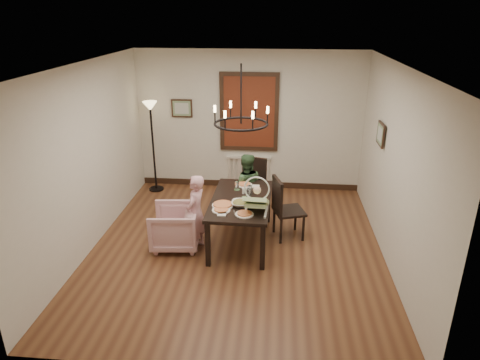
% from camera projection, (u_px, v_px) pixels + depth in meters
% --- Properties ---
extents(room_shell, '(4.51, 5.00, 2.81)m').
position_uv_depth(room_shell, '(239.00, 156.00, 6.56)').
color(room_shell, brown).
rests_on(room_shell, ground).
extents(dining_table, '(0.94, 1.63, 0.76)m').
position_uv_depth(dining_table, '(241.00, 204.00, 6.66)').
color(dining_table, black).
rests_on(dining_table, room_shell).
extents(chair_far, '(0.57, 0.57, 1.04)m').
position_uv_depth(chair_far, '(250.00, 188.00, 7.64)').
color(chair_far, black).
rests_on(chair_far, room_shell).
extents(chair_right, '(0.58, 0.58, 1.04)m').
position_uv_depth(chair_right, '(289.00, 208.00, 6.88)').
color(chair_right, black).
rests_on(chair_right, room_shell).
extents(armchair, '(0.80, 0.78, 0.67)m').
position_uv_depth(armchair, '(175.00, 227.00, 6.67)').
color(armchair, '#D6A4A6').
rests_on(armchair, room_shell).
extents(elderly_woman, '(0.32, 0.41, 1.01)m').
position_uv_depth(elderly_woman, '(196.00, 219.00, 6.55)').
color(elderly_woman, '#D2949B').
rests_on(elderly_woman, room_shell).
extents(seated_man, '(0.54, 0.45, 1.01)m').
position_uv_depth(seated_man, '(246.00, 193.00, 7.49)').
color(seated_man, '#365733').
rests_on(seated_man, room_shell).
extents(baby_bouncer, '(0.43, 0.57, 0.36)m').
position_uv_depth(baby_bouncer, '(256.00, 200.00, 6.17)').
color(baby_bouncer, '#CAEEA4').
rests_on(baby_bouncer, dining_table).
extents(salad_bowl, '(0.33, 0.33, 0.08)m').
position_uv_depth(salad_bowl, '(240.00, 203.00, 6.39)').
color(salad_bowl, white).
rests_on(salad_bowl, dining_table).
extents(pizza_platter, '(0.32, 0.32, 0.04)m').
position_uv_depth(pizza_platter, '(223.00, 205.00, 6.38)').
color(pizza_platter, tan).
rests_on(pizza_platter, dining_table).
extents(drinking_glass, '(0.07, 0.07, 0.14)m').
position_uv_depth(drinking_glass, '(249.00, 193.00, 6.66)').
color(drinking_glass, silver).
rests_on(drinking_glass, dining_table).
extents(window_blinds, '(1.00, 0.03, 1.40)m').
position_uv_depth(window_blinds, '(249.00, 112.00, 8.42)').
color(window_blinds, maroon).
rests_on(window_blinds, room_shell).
extents(radiator, '(0.92, 0.12, 0.62)m').
position_uv_depth(radiator, '(249.00, 171.00, 8.91)').
color(radiator, silver).
rests_on(radiator, room_shell).
extents(picture_back, '(0.42, 0.03, 0.36)m').
position_uv_depth(picture_back, '(182.00, 108.00, 8.53)').
color(picture_back, black).
rests_on(picture_back, room_shell).
extents(picture_right, '(0.03, 0.42, 0.36)m').
position_uv_depth(picture_right, '(381.00, 134.00, 6.77)').
color(picture_right, black).
rests_on(picture_right, room_shell).
extents(floor_lamp, '(0.30, 0.30, 1.80)m').
position_uv_depth(floor_lamp, '(153.00, 148.00, 8.56)').
color(floor_lamp, black).
rests_on(floor_lamp, room_shell).
extents(chandelier, '(0.80, 0.80, 0.04)m').
position_uv_depth(chandelier, '(241.00, 124.00, 6.19)').
color(chandelier, black).
rests_on(chandelier, room_shell).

